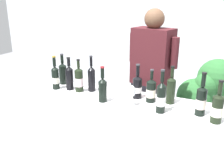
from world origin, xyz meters
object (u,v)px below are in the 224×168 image
wine_bottle_8 (69,77)px  wine_glass (131,92)px  wine_bottle_2 (63,73)px  wine_bottle_7 (171,89)px  wine_bottle_5 (55,77)px  wine_bottle_6 (161,97)px  wine_bottle_1 (201,100)px  wine_bottle_0 (137,87)px  wine_bottle_9 (92,78)px  wine_bottle_4 (217,108)px  wine_bottle_11 (103,88)px  person_server (151,89)px  potted_shrub (210,89)px  wine_bottle_10 (151,91)px  wine_bottle_3 (79,80)px

wine_bottle_8 → wine_glass: 0.70m
wine_bottle_2 → wine_bottle_7: wine_bottle_7 is taller
wine_bottle_5 → wine_bottle_6: (1.09, -0.09, 0.01)m
wine_bottle_1 → wine_bottle_7: (-0.26, 0.13, 0.01)m
wine_bottle_0 → wine_bottle_9: bearing=-178.0°
wine_bottle_4 → wine_bottle_11: 0.93m
wine_bottle_4 → wine_bottle_5: wine_bottle_5 is taller
wine_bottle_2 → wine_bottle_4: bearing=-9.3°
wine_bottle_9 → wine_bottle_11: bearing=-41.0°
wine_bottle_6 → person_server: 0.81m
person_server → wine_bottle_4: bearing=-45.5°
wine_bottle_0 → wine_bottle_1: (0.56, -0.12, 0.01)m
wine_bottle_11 → wine_glass: (0.26, 0.02, 0.00)m
wine_bottle_7 → wine_bottle_5: bearing=-173.7°
wine_bottle_7 → potted_shrub: bearing=75.5°
wine_bottle_0 → potted_shrub: (0.57, 1.04, -0.29)m
wine_bottle_2 → wine_bottle_0: bearing=-3.1°
wine_bottle_4 → wine_bottle_5: (-1.51, 0.09, 0.01)m
wine_bottle_9 → wine_bottle_10: wine_bottle_9 is taller
wine_bottle_5 → wine_glass: size_ratio=1.86×
wine_bottle_10 → wine_bottle_11: bearing=-155.7°
wine_bottle_7 → wine_bottle_11: 0.59m
wine_bottle_1 → wine_bottle_3: 1.14m
wine_bottle_0 → potted_shrub: size_ratio=0.29×
wine_bottle_2 → potted_shrub: (1.42, 0.99, -0.30)m
wine_bottle_0 → wine_bottle_10: wine_bottle_0 is taller
wine_bottle_0 → wine_bottle_8: wine_bottle_8 is taller
wine_bottle_5 → wine_bottle_10: 0.96m
wine_bottle_3 → wine_bottle_9: wine_bottle_9 is taller
wine_bottle_2 → wine_bottle_11: wine_bottle_2 is taller
wine_bottle_0 → wine_bottle_6: wine_bottle_6 is taller
wine_bottle_11 → potted_shrub: wine_bottle_11 is taller
wine_bottle_3 → wine_bottle_5: 0.25m
wine_bottle_7 → wine_bottle_11: bearing=-158.6°
wine_bottle_3 → wine_glass: wine_bottle_3 is taller
person_server → wine_bottle_8: bearing=-138.4°
wine_bottle_5 → wine_bottle_11: 0.58m
wine_bottle_3 → wine_bottle_10: wine_bottle_3 is taller
wine_bottle_3 → potted_shrub: (1.14, 1.12, -0.30)m
wine_bottle_9 → potted_shrub: size_ratio=0.32×
wine_bottle_7 → wine_glass: bearing=-146.9°
wine_bottle_11 → wine_bottle_5: bearing=171.1°
wine_bottle_1 → wine_bottle_3: bearing=177.7°
potted_shrub → wine_bottle_6: bearing=-103.4°
wine_bottle_1 → wine_bottle_2: wine_bottle_1 is taller
wine_bottle_7 → wine_bottle_1: bearing=-26.7°
wine_bottle_0 → wine_bottle_4: bearing=-16.6°
wine_bottle_8 → wine_bottle_11: (0.44, -0.13, -0.01)m
wine_bottle_6 → wine_bottle_7: (0.03, 0.22, -0.00)m
wine_bottle_0 → wine_glass: size_ratio=1.76×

